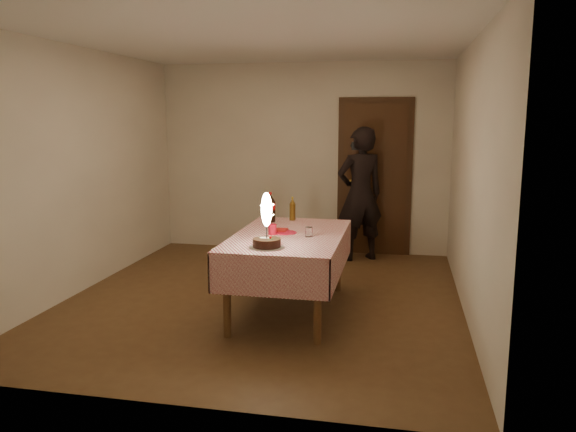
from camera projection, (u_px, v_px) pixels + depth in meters
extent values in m
cube|color=brown|center=(264.00, 298.00, 5.84)|extent=(4.00, 4.50, 0.01)
cube|color=silver|center=(302.00, 158.00, 7.79)|extent=(4.00, 0.04, 2.60)
cube|color=silver|center=(174.00, 210.00, 3.45)|extent=(4.00, 0.04, 2.60)
cube|color=silver|center=(82.00, 170.00, 6.01)|extent=(0.04, 4.50, 2.60)
cube|color=silver|center=(471.00, 179.00, 5.22)|extent=(0.04, 4.50, 2.60)
cube|color=silver|center=(262.00, 39.00, 5.39)|extent=(4.00, 4.50, 0.04)
cube|color=#472814|center=(374.00, 180.00, 7.61)|extent=(0.85, 0.05, 2.05)
sphere|color=#B28C33|center=(350.00, 181.00, 7.63)|extent=(0.06, 0.06, 0.06)
cube|color=brown|center=(289.00, 237.00, 5.34)|extent=(0.90, 1.60, 0.04)
cylinder|color=brown|center=(227.00, 297.00, 4.77)|extent=(0.07, 0.07, 0.71)
cylinder|color=brown|center=(318.00, 303.00, 4.62)|extent=(0.07, 0.07, 0.71)
cylinder|color=brown|center=(268.00, 255.00, 6.20)|extent=(0.07, 0.07, 0.71)
cylinder|color=brown|center=(338.00, 259.00, 6.04)|extent=(0.07, 0.07, 0.71)
cube|color=white|center=(289.00, 235.00, 5.34)|extent=(1.02, 1.72, 0.01)
cube|color=white|center=(268.00, 277.00, 4.54)|extent=(1.02, 0.01, 0.34)
cube|color=white|center=(304.00, 235.00, 6.19)|extent=(1.02, 0.01, 0.34)
cube|color=white|center=(238.00, 250.00, 5.47)|extent=(0.01, 1.72, 0.34)
cube|color=white|center=(342.00, 255.00, 5.27)|extent=(0.01, 1.72, 0.34)
cylinder|color=white|center=(267.00, 247.00, 4.79)|extent=(0.30, 0.30, 0.01)
cylinder|color=black|center=(267.00, 243.00, 4.78)|extent=(0.24, 0.24, 0.07)
cylinder|color=white|center=(265.00, 238.00, 4.79)|extent=(0.07, 0.07, 0.00)
sphere|color=red|center=(270.00, 237.00, 4.76)|extent=(0.02, 0.02, 0.02)
cube|color=#19721E|center=(272.00, 239.00, 4.74)|extent=(0.02, 0.01, 0.00)
cube|color=#19721E|center=(269.00, 239.00, 4.75)|extent=(0.01, 0.02, 0.00)
cylinder|color=#262628|center=(267.00, 232.00, 4.76)|extent=(0.01, 0.01, 0.12)
ellipsoid|color=#FFF2BF|center=(267.00, 209.00, 4.73)|extent=(0.09, 0.09, 0.29)
sphere|color=white|center=(267.00, 222.00, 4.75)|extent=(0.04, 0.04, 0.04)
cylinder|color=red|center=(285.00, 232.00, 5.39)|extent=(0.22, 0.22, 0.01)
cylinder|color=#AB0B1E|center=(272.00, 229.00, 5.31)|extent=(0.08, 0.08, 0.10)
cylinder|color=white|center=(309.00, 232.00, 5.21)|extent=(0.07, 0.07, 0.09)
cube|color=#A31512|center=(279.00, 230.00, 5.47)|extent=(0.15, 0.15, 0.02)
cylinder|color=black|center=(271.00, 212.00, 5.94)|extent=(0.10, 0.10, 0.22)
cylinder|color=red|center=(271.00, 206.00, 5.93)|extent=(0.10, 0.10, 0.07)
cone|color=black|center=(270.00, 198.00, 5.92)|extent=(0.10, 0.10, 0.08)
cylinder|color=red|center=(270.00, 193.00, 5.91)|extent=(0.03, 0.03, 0.02)
cylinder|color=#53360E|center=(292.00, 212.00, 6.04)|extent=(0.06, 0.06, 0.18)
cone|color=#53360E|center=(292.00, 201.00, 6.01)|extent=(0.06, 0.06, 0.06)
cylinder|color=olive|center=(292.00, 198.00, 6.01)|extent=(0.02, 0.02, 0.02)
imported|color=black|center=(360.00, 194.00, 7.31)|extent=(0.76, 0.68, 1.75)
cube|color=black|center=(357.00, 146.00, 7.32)|extent=(0.16, 0.14, 0.10)
cylinder|color=black|center=(354.00, 146.00, 7.40)|extent=(0.11, 0.11, 0.08)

